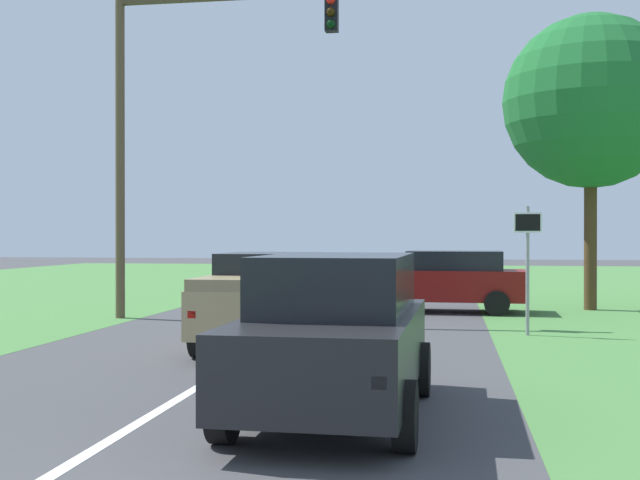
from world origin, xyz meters
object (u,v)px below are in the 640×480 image
object	(u,v)px
oak_tree_right	(591,102)
traffic_light	(173,99)
keep_moving_sign	(528,253)
pickup_truck_lead	(271,298)
red_suv_near	(336,332)
crossing_suv_far	(449,280)

from	to	relation	value
oak_tree_right	traffic_light	bearing A→B (deg)	-158.61
keep_moving_sign	pickup_truck_lead	bearing A→B (deg)	-152.62
red_suv_near	keep_moving_sign	distance (m)	8.77
pickup_truck_lead	oak_tree_right	distance (m)	12.71
pickup_truck_lead	red_suv_near	bearing A→B (deg)	-69.73
traffic_light	crossing_suv_far	xyz separation A→B (m)	(7.02, 3.05, -4.75)
oak_tree_right	crossing_suv_far	xyz separation A→B (m)	(-4.05, -1.29, -5.10)
keep_moving_sign	traffic_light	bearing A→B (deg)	166.94
keep_moving_sign	crossing_suv_far	xyz separation A→B (m)	(-1.68, 5.06, -0.86)
pickup_truck_lead	oak_tree_right	xyz separation A→B (m)	(7.44, 8.98, 5.06)
oak_tree_right	pickup_truck_lead	bearing A→B (deg)	-129.63
pickup_truck_lead	oak_tree_right	world-z (taller)	oak_tree_right
red_suv_near	traffic_light	xyz separation A→B (m)	(-5.70, 10.23, 4.66)
pickup_truck_lead	traffic_light	size ratio (longest dim) A/B	0.60
red_suv_near	pickup_truck_lead	distance (m)	5.95
oak_tree_right	crossing_suv_far	distance (m)	6.64
pickup_truck_lead	keep_moving_sign	distance (m)	5.77
crossing_suv_far	red_suv_near	bearing A→B (deg)	-95.70
pickup_truck_lead	crossing_suv_far	xyz separation A→B (m)	(3.39, 7.69, -0.04)
pickup_truck_lead	crossing_suv_far	bearing A→B (deg)	66.23
traffic_light	red_suv_near	bearing A→B (deg)	-60.88
oak_tree_right	keep_moving_sign	bearing A→B (deg)	-110.45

